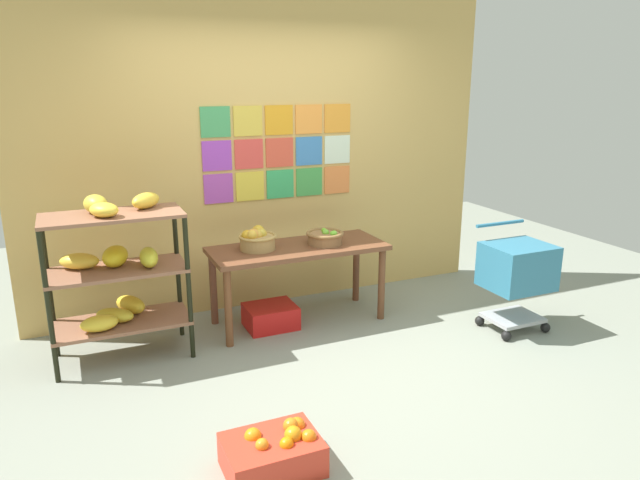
{
  "coord_description": "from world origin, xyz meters",
  "views": [
    {
      "loc": [
        -1.65,
        -3.35,
        2.02
      ],
      "look_at": [
        0.07,
        0.56,
        0.83
      ],
      "focal_mm": 32.79,
      "sensor_mm": 36.0,
      "label": 1
    }
  ],
  "objects_px": {
    "banana_shelf_unit": "(116,266)",
    "fruit_basket_back_left": "(257,239)",
    "produce_crate_under_table": "(271,316)",
    "display_table": "(298,256)",
    "orange_crate_foreground": "(274,452)",
    "shopping_cart": "(517,270)",
    "fruit_basket_right": "(325,237)"
  },
  "relations": [
    {
      "from": "banana_shelf_unit",
      "to": "fruit_basket_back_left",
      "type": "bearing_deg",
      "value": 6.54
    },
    {
      "from": "banana_shelf_unit",
      "to": "produce_crate_under_table",
      "type": "bearing_deg",
      "value": 2.67
    },
    {
      "from": "display_table",
      "to": "orange_crate_foreground",
      "type": "height_order",
      "value": "display_table"
    },
    {
      "from": "banana_shelf_unit",
      "to": "shopping_cart",
      "type": "bearing_deg",
      "value": -14.62
    },
    {
      "from": "banana_shelf_unit",
      "to": "display_table",
      "type": "relative_size",
      "value": 0.84
    },
    {
      "from": "banana_shelf_unit",
      "to": "shopping_cart",
      "type": "xyz_separation_m",
      "value": [
        3.02,
        -0.79,
        -0.19
      ]
    },
    {
      "from": "banana_shelf_unit",
      "to": "fruit_basket_back_left",
      "type": "relative_size",
      "value": 4.0
    },
    {
      "from": "display_table",
      "to": "orange_crate_foreground",
      "type": "distance_m",
      "value": 2.04
    },
    {
      "from": "fruit_basket_right",
      "to": "shopping_cart",
      "type": "distance_m",
      "value": 1.59
    },
    {
      "from": "display_table",
      "to": "fruit_basket_back_left",
      "type": "height_order",
      "value": "fruit_basket_back_left"
    },
    {
      "from": "banana_shelf_unit",
      "to": "orange_crate_foreground",
      "type": "bearing_deg",
      "value": -70.9
    },
    {
      "from": "fruit_basket_back_left",
      "to": "shopping_cart",
      "type": "relative_size",
      "value": 0.36
    },
    {
      "from": "banana_shelf_unit",
      "to": "orange_crate_foreground",
      "type": "distance_m",
      "value": 1.91
    },
    {
      "from": "shopping_cart",
      "to": "orange_crate_foreground",
      "type": "bearing_deg",
      "value": -166.96
    },
    {
      "from": "banana_shelf_unit",
      "to": "fruit_basket_back_left",
      "type": "xyz_separation_m",
      "value": [
        1.11,
        0.13,
        0.05
      ]
    },
    {
      "from": "fruit_basket_right",
      "to": "shopping_cart",
      "type": "relative_size",
      "value": 0.37
    },
    {
      "from": "display_table",
      "to": "produce_crate_under_table",
      "type": "bearing_deg",
      "value": -174.48
    },
    {
      "from": "display_table",
      "to": "produce_crate_under_table",
      "type": "relative_size",
      "value": 3.54
    },
    {
      "from": "display_table",
      "to": "shopping_cart",
      "type": "height_order",
      "value": "shopping_cart"
    },
    {
      "from": "orange_crate_foreground",
      "to": "banana_shelf_unit",
      "type": "bearing_deg",
      "value": 109.1
    },
    {
      "from": "display_table",
      "to": "orange_crate_foreground",
      "type": "relative_size",
      "value": 2.92
    },
    {
      "from": "fruit_basket_back_left",
      "to": "fruit_basket_right",
      "type": "xyz_separation_m",
      "value": [
        0.57,
        -0.08,
        -0.02
      ]
    },
    {
      "from": "produce_crate_under_table",
      "to": "shopping_cart",
      "type": "bearing_deg",
      "value": -24.67
    },
    {
      "from": "fruit_basket_right",
      "to": "fruit_basket_back_left",
      "type": "bearing_deg",
      "value": 172.22
    },
    {
      "from": "orange_crate_foreground",
      "to": "shopping_cart",
      "type": "height_order",
      "value": "shopping_cart"
    },
    {
      "from": "banana_shelf_unit",
      "to": "display_table",
      "type": "bearing_deg",
      "value": 3.19
    },
    {
      "from": "banana_shelf_unit",
      "to": "produce_crate_under_table",
      "type": "height_order",
      "value": "banana_shelf_unit"
    },
    {
      "from": "fruit_basket_back_left",
      "to": "shopping_cart",
      "type": "distance_m",
      "value": 2.13
    },
    {
      "from": "banana_shelf_unit",
      "to": "orange_crate_foreground",
      "type": "height_order",
      "value": "banana_shelf_unit"
    },
    {
      "from": "orange_crate_foreground",
      "to": "produce_crate_under_table",
      "type": "bearing_deg",
      "value": 71.47
    },
    {
      "from": "banana_shelf_unit",
      "to": "fruit_basket_right",
      "type": "height_order",
      "value": "banana_shelf_unit"
    },
    {
      "from": "banana_shelf_unit",
      "to": "display_table",
      "type": "xyz_separation_m",
      "value": [
        1.45,
        0.08,
        -0.13
      ]
    }
  ]
}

